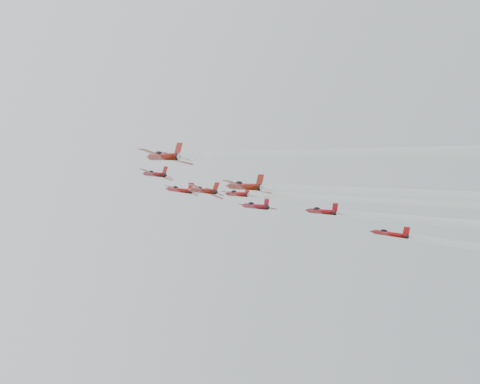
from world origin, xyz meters
TOP-DOWN VIEW (x-y plane):
  - jet_lead at (-0.29, 27.76)m, footprint 9.76×12.89m
  - jet_row2_left at (-15.77, 12.32)m, footprint 8.48×11.19m
  - jet_row2_center at (-2.37, 13.35)m, footprint 9.93×13.11m
  - jet_row2_right at (10.77, 10.67)m, footprint 10.28×13.56m
  - jet_center at (-2.13, -37.68)m, footprint 8.66×85.20m
  - jet_rear_farleft at (-28.84, -60.39)m, footprint 10.37×102.00m
  - jet_rear_left at (-10.01, -59.01)m, footprint 10.56×103.86m

SIDE VIEW (x-z plane):
  - jet_rear_farleft at x=-28.84m, z-range 81.65..131.06m
  - jet_rear_left at x=-10.01m, z-range 81.85..132.16m
  - jet_center at x=-2.13m, z-range 96.50..137.77m
  - jet_row2_right at x=10.77m, z-range 136.55..143.82m
  - jet_row2_left at x=-15.77m, z-range 137.96..143.96m
  - jet_row2_center at x=-2.37m, z-range 137.95..144.97m
  - jet_lead at x=-0.29m, z-range 144.85..151.76m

